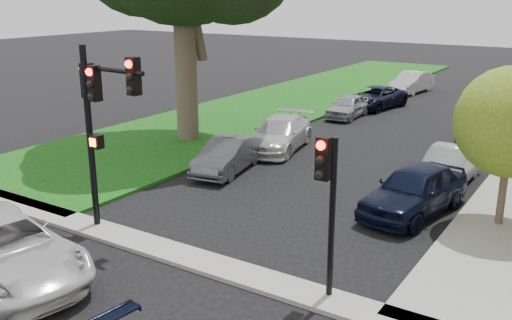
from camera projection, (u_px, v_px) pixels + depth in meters
The scene contains 15 objects.
ground at pixel (139, 294), 13.18m from camera, with size 140.00×140.00×0.00m, color black.
grass_strip at pixel (298, 98), 37.19m from camera, with size 8.00×44.00×0.12m, color #10390A.
sidewalk_cross at pixel (193, 259), 14.77m from camera, with size 60.00×1.00×0.12m, color #979797.
small_tree_a at pixel (511, 122), 16.08m from camera, with size 3.19×3.19×4.78m.
traffic_signal_main at pixel (99, 106), 15.69m from camera, with size 2.62×0.68×5.35m.
traffic_signal_secondary at pixel (327, 188), 12.30m from camera, with size 0.48×0.38×3.80m.
car_cross_near at pixel (2, 249), 13.70m from camera, with size 2.56×5.56×1.54m, color silver.
car_parked_0 at pixel (414, 190), 17.78m from camera, with size 1.86×4.61×1.57m, color black.
car_parked_1 at pixel (448, 166), 20.57m from camera, with size 1.42×4.08×1.34m, color #999BA0.
car_parked_2 at pixel (489, 129), 25.92m from camera, with size 2.41×5.22×1.45m, color #3F4247.
car_parked_5 at pixel (228, 155), 22.00m from camera, with size 1.40×4.01×1.32m, color #3F4247.
car_parked_6 at pixel (280, 134), 25.12m from camera, with size 1.99×4.89×1.42m, color silver.
car_parked_7 at pixel (348, 106), 31.60m from camera, with size 1.50×3.72×1.27m, color #999BA0.
car_parked_8 at pixel (375, 97), 34.10m from camera, with size 2.15×4.67×1.30m, color black.
car_parked_9 at pixel (412, 82), 39.37m from camera, with size 1.52×4.36×1.44m, color silver.
Camera 1 is at (8.64, -8.42, 6.72)m, focal length 40.00 mm.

